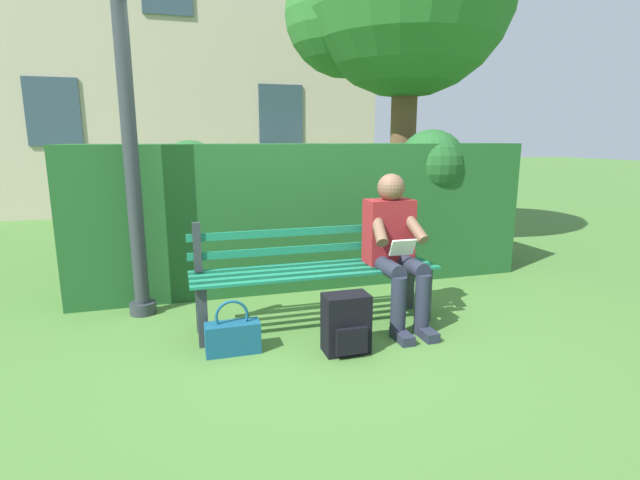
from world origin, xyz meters
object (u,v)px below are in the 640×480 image
at_px(park_bench, 314,271).
at_px(person_seated, 395,245).
at_px(handbag, 233,336).
at_px(lamp_post, 123,54).
at_px(backpack, 346,324).

relative_size(park_bench, person_seated, 1.62).
height_order(handbag, lamp_post, lamp_post).
bearing_deg(handbag, backpack, 164.45).
relative_size(person_seated, lamp_post, 0.32).
bearing_deg(person_seated, backpack, 37.39).
bearing_deg(lamp_post, handbag, 122.87).
bearing_deg(lamp_post, backpack, 139.27).
distance_m(park_bench, lamp_post, 2.23).
height_order(park_bench, handbag, park_bench).
xyz_separation_m(park_bench, handbag, (0.70, 0.37, -0.31)).
height_order(park_bench, backpack, park_bench).
distance_m(person_seated, backpack, 0.83).
relative_size(backpack, handbag, 1.09).
distance_m(park_bench, backpack, 0.63).
bearing_deg(handbag, park_bench, -151.94).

